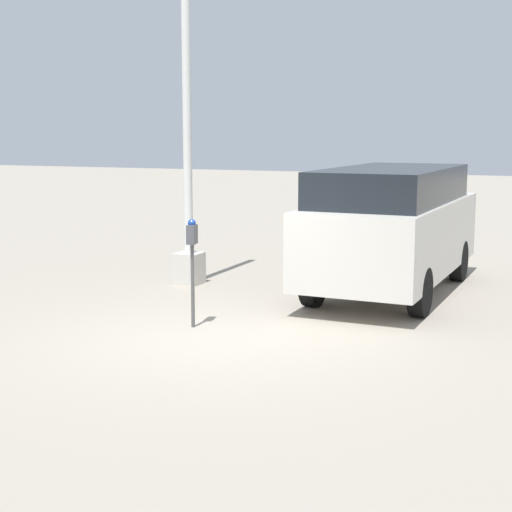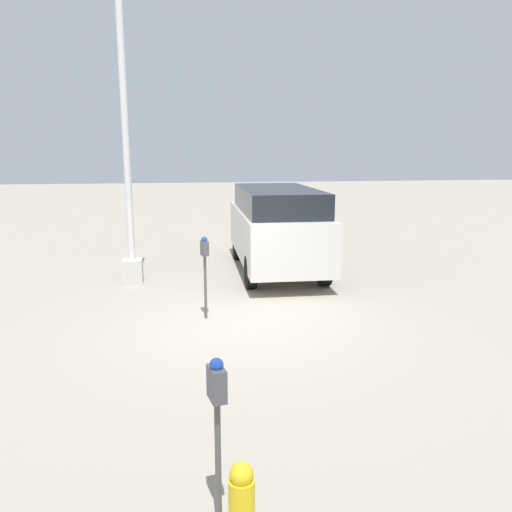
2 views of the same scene
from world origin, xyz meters
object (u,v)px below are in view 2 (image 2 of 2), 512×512
Objects in this scene: parking_meter_near at (205,259)px; lamp_post at (128,182)px; parked_van at (277,226)px; parking_meter_far at (217,404)px; fire_hydrant at (242,509)px.

lamp_post reaches higher than parking_meter_near.
lamp_post is 3.69m from parked_van.
lamp_post is at bearing 17.17° from parking_meter_near.
fire_hydrant is at bearing -166.24° from parking_meter_far.
parked_van is (8.44, -2.14, 0.08)m from parking_meter_far.
fire_hydrant is (-8.75, 2.00, -0.77)m from parked_van.
fire_hydrant is at bearing 168.60° from parked_van.
parking_meter_near is at bearing -0.50° from fire_hydrant.
parked_van is 9.01m from fire_hydrant.
lamp_post is at bearing 101.73° from parked_van.
parking_meter_far is 0.29× the size of parked_van.
parking_meter_near is 2.00× the size of fire_hydrant.
parking_meter_near is 3.87m from parked_van.
parked_van is at bearing -41.97° from parking_meter_near.
parking_meter_near is 5.11m from parking_meter_far.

